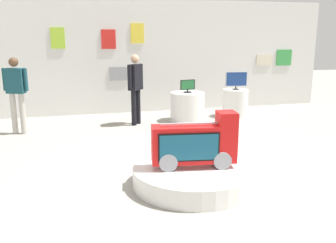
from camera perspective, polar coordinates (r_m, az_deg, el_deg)
ground_plane at (r=5.82m, az=3.67°, el=-8.18°), size 30.00×30.00×0.00m
back_wall_display at (r=10.33m, az=-5.00°, el=10.00°), size 11.33×0.13×3.10m
main_display_pedestal at (r=5.38m, az=3.96°, el=-8.43°), size 1.75×1.75×0.28m
novelty_firetruck_tv at (r=5.22m, az=4.30°, el=-3.67°), size 1.23×0.50×0.80m
display_pedestal_left_rear at (r=9.28m, az=3.04°, el=2.30°), size 0.86×0.86×0.73m
tv_on_left_rear at (r=9.19m, az=3.09°, el=5.56°), size 0.40×0.20×0.32m
display_pedestal_center_rear at (r=9.95m, az=10.41°, el=2.84°), size 0.68×0.68×0.73m
tv_on_center_rear at (r=9.85m, az=10.57°, el=6.43°), size 0.59×0.18×0.47m
shopper_browsing_near_truck at (r=8.59m, az=-22.59°, el=4.62°), size 0.53×0.32×1.68m
shopper_browsing_rear at (r=8.84m, az=-5.09°, el=5.82°), size 0.40×0.44×1.69m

